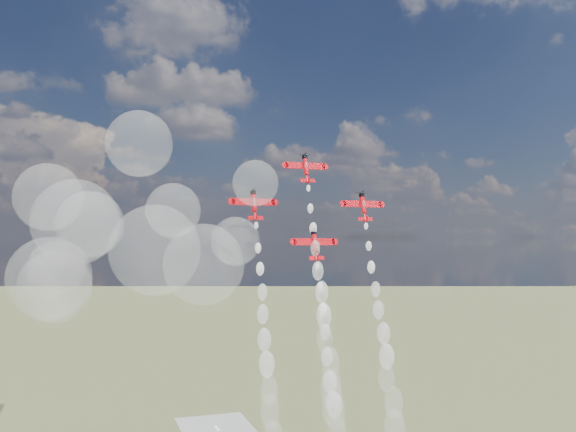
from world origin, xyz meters
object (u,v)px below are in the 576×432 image
at_px(plane_right, 363,206).
at_px(plane_slot, 315,244).
at_px(plane_lead, 306,168).
at_px(plane_left, 254,204).

xyz_separation_m(plane_right, plane_slot, (-14.87, -3.19, -9.91)).
height_order(plane_lead, plane_left, plane_lead).
height_order(plane_right, plane_slot, plane_right).
relative_size(plane_left, plane_slot, 1.00).
xyz_separation_m(plane_left, plane_slot, (14.87, -3.19, -9.91)).
height_order(plane_left, plane_slot, plane_left).
height_order(plane_lead, plane_slot, plane_lead).
bearing_deg(plane_left, plane_right, 0.00).
bearing_deg(plane_right, plane_left, 180.00).
bearing_deg(plane_right, plane_lead, 167.88).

